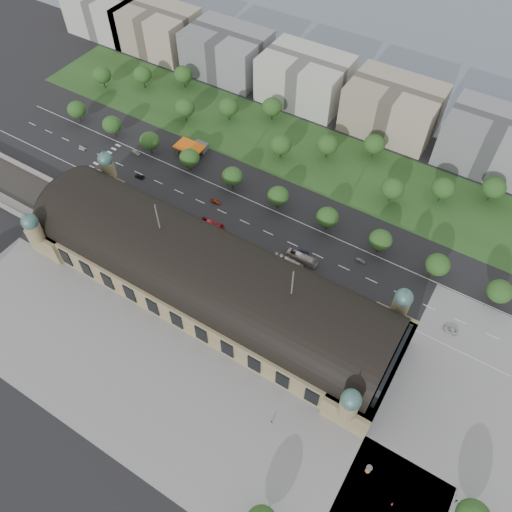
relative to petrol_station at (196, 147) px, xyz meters
The scene contains 57 objects.
ground 84.71m from the petrol_station, 50.45° to the right, with size 900.00×900.00×0.00m, color black.
station 84.98m from the petrol_station, 50.45° to the right, with size 150.00×48.40×44.30m.
track_cutting 87.79m from the petrol_station, 129.73° to the right, with size 70.00×24.00×3.10m.
plaza_south 126.63m from the petrol_station, 59.68° to the right, with size 190.00×48.00×0.12m, color gray.
plaza_east 169.97m from the petrol_station, 22.59° to the right, with size 56.00×100.00×0.12m, color gray.
road_slab 43.62m from the petrol_station, 38.82° to the right, with size 260.00×26.00×0.10m, color black.
grass_belt 47.86m from the petrol_station, 35.47° to the left, with size 300.00×45.00×0.10m, color #27451B.
petrol_station is the anchor object (origin of this frame).
office_0 134.70m from the petrol_station, 149.75° to the left, with size 45.00×32.00×24.00m, color #B9B8B0.
office_1 102.26m from the petrol_station, 138.33° to the left, with size 45.00×32.00×24.00m, color tan.
office_2 73.13m from the petrol_station, 111.07° to the left, with size 45.00×32.00×24.00m, color gray.
office_3 72.38m from the petrol_station, 70.56° to the left, with size 45.00×32.00×24.00m, color #B9B8B0.
office_4 100.64m from the petrol_station, 42.50° to the left, with size 45.00×32.00×24.00m, color tan.
office_5 141.49m from the petrol_station, 28.66° to the left, with size 45.00×32.00×24.00m, color gray.
tree_row_0 67.38m from the petrol_station, 169.47° to the right, with size 9.60×9.60×11.52m.
tree_row_1 44.08m from the petrol_station, 163.73° to the right, with size 9.60×9.60×11.52m.
tree_row_2 22.32m from the petrol_station, 145.83° to the right, with size 9.60×9.60×11.52m.
tree_row_3 14.35m from the petrol_station, 64.33° to the right, with size 9.60×9.60×11.52m.
tree_row_4 32.64m from the petrol_station, 22.33° to the right, with size 9.60×9.60×11.52m.
tree_row_5 55.47m from the petrol_station, 12.84° to the right, with size 9.60×9.60×11.52m.
tree_row_6 78.99m from the petrol_station, ahead, with size 9.60×9.60×11.52m.
tree_row_7 102.74m from the petrol_station, ahead, with size 9.60×9.60×11.52m.
tree_row_8 126.58m from the petrol_station, ahead, with size 9.60×9.60×11.52m.
tree_row_9 150.47m from the petrol_station, ahead, with size 9.60×9.60×11.52m.
tree_belt_0 78.30m from the petrol_station, 166.89° to the left, with size 10.40×10.40×12.48m.
tree_belt_1 64.57m from the petrol_station, 152.50° to the left, with size 10.40×10.40×12.48m.
tree_belt_2 56.72m from the petrol_station, 132.40° to the left, with size 10.40×10.40×12.48m.
tree_belt_3 26.54m from the petrol_station, 137.15° to the left, with size 10.40×10.40×12.48m.
tree_belt_4 30.15m from the petrol_station, 90.18° to the left, with size 10.40×10.40×12.48m.
tree_belt_5 46.08m from the petrol_station, 65.62° to the left, with size 10.40×10.40×12.48m.
tree_belt_6 42.15m from the petrol_station, 25.05° to the left, with size 10.40×10.40×12.48m.
tree_belt_7 64.40m from the petrol_station, 27.57° to the left, with size 10.40×10.40×12.48m.
tree_belt_8 86.76m from the petrol_station, 28.79° to the left, with size 10.40×10.40×12.48m.
tree_belt_9 96.68m from the petrol_station, 10.57° to the left, with size 10.40×10.40×12.48m.
tree_belt_10 117.83m from the petrol_station, 14.62° to the left, with size 10.40×10.40×12.48m.
tree_belt_11 139.39m from the petrol_station, 17.43° to the left, with size 10.40×10.40×12.48m.
traffic_car_0 57.02m from the petrol_station, 149.68° to the right, with size 1.54×3.84×1.31m, color silver.
traffic_car_1 29.65m from the petrol_station, 145.08° to the right, with size 1.70×4.88×1.61m, color gray.
traffic_car_2 31.59m from the petrol_station, 111.63° to the right, with size 2.22×4.81×1.34m, color black.
traffic_car_3 37.46m from the petrol_station, 40.24° to the right, with size 2.00×4.92×1.43m, color #982E13.
traffic_car_4 81.56m from the petrol_station, 21.03° to the right, with size 1.83×4.55×1.55m, color #192246.
traffic_car_5 100.39m from the petrol_station, 12.02° to the right, with size 1.37×3.92×1.29m, color #55575D.
traffic_car_6 143.71m from the petrol_station, 13.38° to the right, with size 2.48×5.38×1.49m, color #BCBCBF.
parked_car_0 40.63m from the petrol_station, 96.88° to the right, with size 1.75×5.01×1.65m, color black.
parked_car_1 41.09m from the petrol_station, 100.91° to the right, with size 2.13×4.62×1.28m, color maroon.
parked_car_2 43.16m from the petrol_station, 95.89° to the right, with size 2.12×5.22×1.51m, color #171741.
parked_car_3 40.66m from the petrol_station, 91.55° to the right, with size 1.64×4.08×1.39m, color #575A5E.
parked_car_4 45.78m from the petrol_station, 75.55° to the right, with size 1.62×4.64×1.53m, color #BBBBBD.
parked_car_5 52.28m from the petrol_station, 57.98° to the right, with size 2.59×5.62×1.56m, color #9B9CA3.
parked_car_6 42.56m from the petrol_station, 77.62° to the right, with size 2.29×5.63×1.63m, color black.
bus_west 51.35m from the petrol_station, 46.40° to the right, with size 2.62×11.19×3.12m, color #B11C25.
bus_mid 83.00m from the petrol_station, 27.47° to the right, with size 3.08×13.15×3.66m, color beige.
bus_east 84.26m from the petrol_station, 23.27° to the right, with size 3.14×13.40×3.73m, color #BDB5AF.
advertising_column 164.14m from the petrol_station, 35.33° to the right, with size 1.89×1.89×3.59m.
pedestrian_0 140.70m from the petrol_station, 44.09° to the right, with size 0.96×0.55×1.96m, color gray.
pedestrian_2 183.07m from the petrol_station, 29.19° to the right, with size 0.92×0.53×1.89m, color gray.
pedestrian_5 175.20m from the petrol_station, 34.78° to the right, with size 0.81×0.46×1.65m, color gray.
Camera 1 is at (73.35, -84.55, 162.02)m, focal length 35.00 mm.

